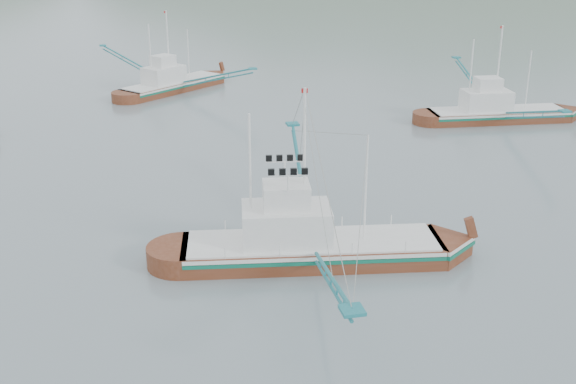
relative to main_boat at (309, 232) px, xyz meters
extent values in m
plane|color=slate|center=(-0.45, -2.19, -1.92)|extent=(1200.00, 1200.00, 0.00)
cube|color=#5D2913|center=(0.22, -0.03, -1.71)|extent=(16.51, 6.51, 2.14)
cube|color=silver|center=(0.22, -0.03, -0.79)|extent=(16.21, 6.55, 0.24)
cube|color=#0E6349|center=(0.22, -0.03, -1.06)|extent=(16.21, 6.57, 0.24)
cube|color=silver|center=(0.22, -0.03, -0.58)|extent=(15.69, 6.19, 0.13)
cube|color=silver|center=(-1.37, 0.19, 0.54)|extent=(5.79, 4.15, 2.36)
cube|color=silver|center=(-1.37, 0.19, 2.47)|extent=(3.09, 2.73, 1.50)
cylinder|color=white|center=(-0.31, 0.04, 4.19)|extent=(0.17, 0.17, 9.64)
cylinder|color=white|center=(-3.49, 0.50, 3.46)|extent=(0.15, 0.15, 8.20)
cylinder|color=white|center=(3.41, -0.49, 2.74)|extent=(0.13, 0.13, 6.75)
cube|color=#5D2913|center=(27.70, 28.11, -1.72)|extent=(14.89, 5.07, 1.95)
cube|color=silver|center=(27.70, 28.11, -0.90)|extent=(14.60, 5.12, 0.21)
cube|color=#0E6349|center=(27.70, 28.11, -1.14)|extent=(14.60, 5.14, 0.21)
cube|color=silver|center=(27.70, 28.11, -0.70)|extent=(14.14, 4.82, 0.12)
cube|color=silver|center=(26.24, 28.22, 0.32)|extent=(5.11, 3.50, 2.14)
cube|color=silver|center=(26.24, 28.22, 2.08)|extent=(2.70, 2.34, 1.36)
cylinder|color=white|center=(27.21, 28.14, 3.64)|extent=(0.16, 0.16, 8.77)
cylinder|color=white|center=(24.30, 28.38, 2.98)|extent=(0.14, 0.14, 7.46)
cylinder|color=white|center=(30.61, 27.87, 2.32)|extent=(0.12, 0.12, 6.14)
cube|color=#5D2913|center=(-4.72, 50.14, -1.73)|extent=(13.56, 12.16, 1.92)
cube|color=silver|center=(-4.72, 50.14, -0.91)|extent=(13.38, 12.04, 0.21)
cube|color=#0E6349|center=(-4.72, 50.14, -1.15)|extent=(13.39, 12.05, 0.21)
cube|color=silver|center=(-4.72, 50.14, -0.72)|extent=(12.88, 11.55, 0.12)
cube|color=silver|center=(-5.83, 49.22, 0.29)|extent=(5.66, 5.44, 2.11)
cube|color=silver|center=(-5.83, 49.22, 2.02)|extent=(3.27, 3.22, 1.35)
cylinder|color=white|center=(-5.09, 49.83, 3.56)|extent=(0.15, 0.15, 8.65)
cylinder|color=white|center=(-7.31, 47.99, 2.91)|extent=(0.13, 0.13, 7.35)
cylinder|color=white|center=(-2.50, 51.98, 2.26)|extent=(0.12, 0.12, 6.06)
camera|label=1|loc=(-10.09, -39.27, 17.91)|focal=45.00mm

